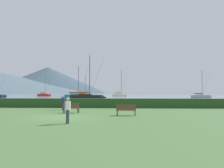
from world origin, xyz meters
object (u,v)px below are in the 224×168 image
sailboat_slip_0 (201,96)px  sailboat_slip_5 (44,95)px  sailboat_slip_3 (77,96)px  sailboat_slip_2 (120,95)px  sailboat_slip_4 (87,97)px  person_seated_viewer (68,108)px  park_bench_near_path (71,107)px  person_standing_walker (63,101)px  park_bench_under_tree (126,109)px  sailboat_slip_6 (85,95)px

sailboat_slip_0 → sailboat_slip_5: bearing=156.5°
sailboat_slip_3 → sailboat_slip_5: size_ratio=1.06×
sailboat_slip_2 → sailboat_slip_3: bearing=-104.5°
sailboat_slip_4 → sailboat_slip_5: (-29.10, 50.10, -0.13)m
sailboat_slip_4 → person_seated_viewer: sailboat_slip_4 is taller
sailboat_slip_4 → park_bench_near_path: bearing=-77.0°
park_bench_near_path → sailboat_slip_3: bearing=108.0°
sailboat_slip_0 → person_standing_walker: bearing=-119.7°
person_seated_viewer → sailboat_slip_2: bearing=94.1°
sailboat_slip_5 → sailboat_slip_3: bearing=-42.8°
sailboat_slip_4 → park_bench_under_tree: size_ratio=6.68×
sailboat_slip_5 → sailboat_slip_6: size_ratio=1.12×
sailboat_slip_6 → sailboat_slip_5: bearing=142.0°
park_bench_near_path → person_seated_viewer: 7.34m
sailboat_slip_5 → park_bench_under_tree: size_ratio=5.81×
sailboat_slip_3 → person_standing_walker: bearing=-77.8°
sailboat_slip_5 → park_bench_under_tree: bearing=-52.8°
sailboat_slip_4 → sailboat_slip_5: sailboat_slip_4 is taller
sailboat_slip_3 → park_bench_under_tree: (15.45, -52.65, -0.16)m
sailboat_slip_3 → person_standing_walker: (8.65, -47.58, 0.28)m
sailboat_slip_4 → park_bench_under_tree: bearing=-69.5°
sailboat_slip_3 → park_bench_under_tree: 54.87m
park_bench_near_path → park_bench_under_tree: size_ratio=0.97×
sailboat_slip_4 → sailboat_slip_6: 32.99m
sailboat_slip_2 → person_standing_walker: bearing=-84.6°
sailboat_slip_4 → person_standing_walker: 31.90m
sailboat_slip_2 → park_bench_near_path: bearing=-83.4°
sailboat_slip_0 → park_bench_under_tree: sailboat_slip_0 is taller
sailboat_slip_2 → sailboat_slip_5: (-36.40, 3.21, -0.06)m
sailboat_slip_2 → sailboat_slip_3: 33.85m
sailboat_slip_5 → sailboat_slip_2: bearing=8.3°
sailboat_slip_5 → park_bench_near_path: bearing=-55.3°
sailboat_slip_4 → sailboat_slip_6: (-6.49, 32.34, -0.18)m
sailboat_slip_6 → park_bench_under_tree: sailboat_slip_6 is taller
sailboat_slip_2 → sailboat_slip_6: size_ratio=1.40×
sailboat_slip_6 → park_bench_near_path: sailboat_slip_6 is taller
sailboat_slip_0 → person_seated_viewer: 68.36m
person_seated_viewer → park_bench_under_tree: bearing=58.9°
sailboat_slip_3 → sailboat_slip_0: bearing=8.0°
sailboat_slip_6 → person_standing_walker: sailboat_slip_6 is taller
park_bench_under_tree → sailboat_slip_2: bearing=92.1°
sailboat_slip_2 → person_seated_viewer: 88.81m
person_seated_viewer → person_standing_walker: 10.58m
sailboat_slip_6 → sailboat_slip_2: bearing=46.7°
sailboat_slip_3 → sailboat_slip_4: bearing=-67.1°
sailboat_slip_6 → person_seated_viewer: size_ratio=5.21×
sailboat_slip_3 → sailboat_slip_2: bearing=68.7°
sailboat_slip_2 → park_bench_near_path: (-3.12, -81.63, -0.15)m
sailboat_slip_4 → sailboat_slip_5: 57.94m
sailboat_slip_3 → park_bench_under_tree: bearing=-71.8°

